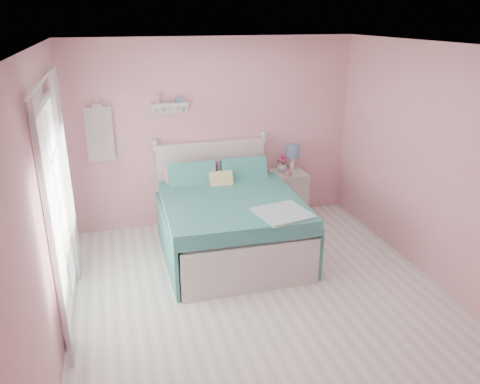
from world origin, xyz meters
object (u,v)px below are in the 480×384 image
vase (282,167)px  teacup (288,173)px  table_lamp (292,153)px  bed (229,221)px  nightstand (287,195)px

vase → teacup: size_ratio=1.39×
table_lamp → vase: (-0.15, 0.00, -0.20)m
bed → vase: bearing=40.6°
bed → table_lamp: 1.55m
nightstand → vase: 0.44m
nightstand → table_lamp: bearing=36.1°
bed → nightstand: bed is taller
table_lamp → vase: 0.25m
vase → bed: bearing=-140.9°
bed → teacup: bearing=32.4°
bed → vase: (1.02, 0.83, 0.38)m
nightstand → teacup: teacup is taller
nightstand → vase: vase is taller
bed → nightstand: (1.10, 0.78, -0.05)m
table_lamp → teacup: table_lamp is taller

